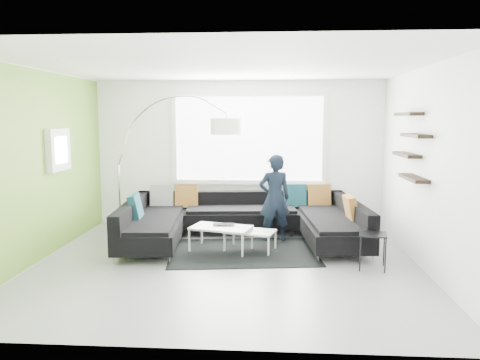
% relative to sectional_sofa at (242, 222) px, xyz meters
% --- Properties ---
extents(ground, '(5.50, 5.50, 0.00)m').
position_rel_sectional_sofa_xyz_m(ground, '(-0.16, -1.16, -0.37)').
color(ground, gray).
rests_on(ground, ground).
extents(room_shell, '(5.54, 5.04, 2.82)m').
position_rel_sectional_sofa_xyz_m(room_shell, '(-0.12, -0.96, 1.44)').
color(room_shell, white).
rests_on(room_shell, ground).
extents(sectional_sofa, '(4.07, 2.73, 0.84)m').
position_rel_sectional_sofa_xyz_m(sectional_sofa, '(0.00, 0.00, 0.00)').
color(sectional_sofa, black).
rests_on(sectional_sofa, ground).
extents(rug, '(2.45, 1.91, 0.01)m').
position_rel_sectional_sofa_xyz_m(rug, '(0.04, -0.54, -0.36)').
color(rug, black).
rests_on(rug, ground).
extents(coffee_table, '(1.33, 0.99, 0.39)m').
position_rel_sectional_sofa_xyz_m(coffee_table, '(-0.08, -0.46, -0.17)').
color(coffee_table, white).
rests_on(coffee_table, ground).
extents(arc_lamp, '(2.50, 1.47, 2.49)m').
position_rel_sectional_sofa_xyz_m(arc_lamp, '(-2.30, 0.64, 0.88)').
color(arc_lamp, white).
rests_on(arc_lamp, ground).
extents(side_table, '(0.43, 0.43, 0.51)m').
position_rel_sectional_sofa_xyz_m(side_table, '(1.89, -1.22, -0.12)').
color(side_table, black).
rests_on(side_table, ground).
extents(person, '(0.71, 0.62, 1.49)m').
position_rel_sectional_sofa_xyz_m(person, '(0.54, 0.18, 0.38)').
color(person, black).
rests_on(person, ground).
extents(laptop, '(0.38, 0.27, 0.03)m').
position_rel_sectional_sofa_xyz_m(laptop, '(-0.27, -0.43, 0.04)').
color(laptop, black).
rests_on(laptop, coffee_table).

